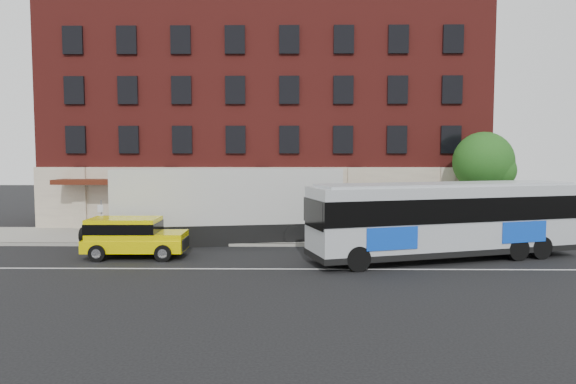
{
  "coord_description": "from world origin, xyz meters",
  "views": [
    {
      "loc": [
        2.11,
        -21.43,
        5.03
      ],
      "look_at": [
        1.75,
        5.5,
        3.0
      ],
      "focal_mm": 31.79,
      "sensor_mm": 36.0,
      "label": 1
    }
  ],
  "objects_px": {
    "street_tree": "(484,164)",
    "shipping_container": "(229,206)",
    "sign_pole": "(101,219)",
    "city_bus": "(446,217)",
    "yellow_suv": "(131,235)"
  },
  "relations": [
    {
      "from": "sign_pole",
      "to": "city_bus",
      "type": "relative_size",
      "value": 0.18
    },
    {
      "from": "sign_pole",
      "to": "shipping_container",
      "type": "relative_size",
      "value": 0.19
    },
    {
      "from": "yellow_suv",
      "to": "shipping_container",
      "type": "height_order",
      "value": "shipping_container"
    },
    {
      "from": "city_bus",
      "to": "yellow_suv",
      "type": "bearing_deg",
      "value": 179.37
    },
    {
      "from": "shipping_container",
      "to": "street_tree",
      "type": "bearing_deg",
      "value": 8.84
    },
    {
      "from": "sign_pole",
      "to": "yellow_suv",
      "type": "distance_m",
      "value": 4.21
    },
    {
      "from": "shipping_container",
      "to": "sign_pole",
      "type": "bearing_deg",
      "value": -171.89
    },
    {
      "from": "street_tree",
      "to": "shipping_container",
      "type": "relative_size",
      "value": 0.48
    },
    {
      "from": "sign_pole",
      "to": "shipping_container",
      "type": "xyz_separation_m",
      "value": [
        6.9,
        0.98,
        0.62
      ]
    },
    {
      "from": "sign_pole",
      "to": "city_bus",
      "type": "height_order",
      "value": "city_bus"
    },
    {
      "from": "street_tree",
      "to": "shipping_container",
      "type": "bearing_deg",
      "value": -171.16
    },
    {
      "from": "city_bus",
      "to": "street_tree",
      "type": "bearing_deg",
      "value": 57.92
    },
    {
      "from": "sign_pole",
      "to": "yellow_suv",
      "type": "relative_size",
      "value": 0.49
    },
    {
      "from": "street_tree",
      "to": "shipping_container",
      "type": "height_order",
      "value": "street_tree"
    },
    {
      "from": "sign_pole",
      "to": "city_bus",
      "type": "distance_m",
      "value": 18.15
    }
  ]
}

